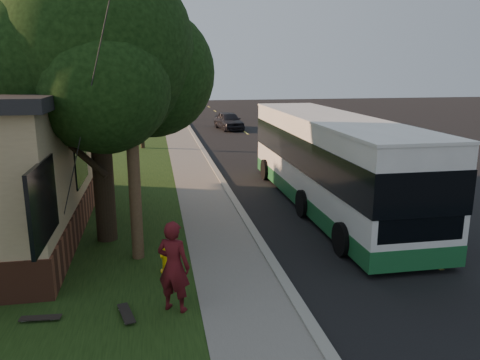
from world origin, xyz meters
name	(u,v)px	position (x,y,z in m)	size (l,w,h in m)	color
ground	(273,266)	(0.00, 0.00, 0.00)	(120.00, 120.00, 0.00)	black
road	(303,173)	(4.00, 10.00, 0.01)	(8.00, 80.00, 0.01)	black
curb	(218,175)	(0.00, 10.00, 0.06)	(0.25, 80.00, 0.12)	gray
sidewalk	(196,176)	(-1.00, 10.00, 0.04)	(2.00, 80.00, 0.08)	slate
grass_verge	(116,180)	(-4.50, 10.00, 0.04)	(5.00, 80.00, 0.07)	black
fire_hydrant	(167,257)	(-2.60, 0.00, 0.43)	(0.32, 0.32, 0.74)	yellow
utility_pole	(128,75)	(-3.31, 0.99, 4.63)	(2.86, 3.21, 9.07)	#473321
leafy_tree	(96,53)	(-4.17, 2.65, 5.17)	(6.30, 6.00, 7.80)	black
bare_tree_near	(141,113)	(-3.50, 18.00, 2.15)	(1.38, 1.21, 4.31)	black
bare_tree_far	(150,101)	(-3.00, 30.00, 2.00)	(1.38, 1.21, 4.03)	black
traffic_signal	(188,85)	(0.50, 34.00, 3.16)	(0.18, 0.22, 5.50)	#2D2D30
transit_bus	(330,159)	(3.18, 4.63, 1.70)	(2.73, 11.82, 3.20)	silver
skateboarder	(174,266)	(-2.50, -1.85, 1.01)	(0.68, 0.45, 1.87)	#4E0F14
skateboard_main	(126,314)	(-3.45, -1.94, 0.13)	(0.41, 0.85, 0.08)	black
skateboard_spare	(41,318)	(-5.07, -1.81, 0.12)	(0.78, 0.25, 0.07)	black
distant_car	(229,121)	(3.05, 26.09, 0.69)	(1.64, 4.07, 1.39)	black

